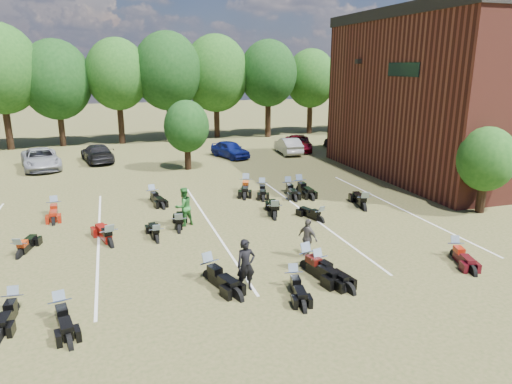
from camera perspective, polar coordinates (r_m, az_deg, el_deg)
name	(u,v)px	position (r m, az deg, el deg)	size (l,w,h in m)	color
ground	(297,242)	(19.49, 5.09, -6.28)	(160.00, 160.00, 0.00)	brown
car_2	(41,159)	(36.47, -25.31, 3.76)	(2.41, 5.23, 1.45)	#919399
car_3	(97,153)	(37.56, -19.23, 4.63)	(1.93, 4.75, 1.38)	black
car_4	(230,149)	(37.15, -3.25, 5.35)	(1.60, 3.99, 1.36)	navy
car_5	(288,146)	(38.90, 4.05, 5.79)	(1.44, 4.13, 1.36)	#A1A09C
car_6	(298,143)	(40.39, 5.29, 6.09)	(2.18, 4.73, 1.31)	#5B0510
car_7	(347,141)	(41.56, 11.26, 6.23)	(2.05, 5.03, 1.46)	#3C3B40
person_black	(246,265)	(15.18, -1.27, -9.12)	(0.65, 0.42, 1.77)	black
person_green	(184,207)	(21.39, -9.03, -1.82)	(0.89, 0.69, 1.83)	#286B29
person_grey	(308,238)	(17.83, 6.50, -5.75)	(0.91, 0.38, 1.56)	#524D47
motorcycle_0	(62,319)	(15.11, -23.10, -14.37)	(0.68, 2.14, 1.19)	black
motorcycle_1	(15,312)	(16.06, -27.89, -13.14)	(0.65, 2.05, 1.14)	black
motorcycle_2	(210,279)	(16.34, -5.83, -10.77)	(0.76, 2.39, 1.33)	black
motorcycle_3	(319,273)	(16.82, 7.82, -10.05)	(0.72, 2.26, 1.26)	black
motorcycle_4	(293,287)	(15.76, 4.68, -11.79)	(0.65, 2.04, 1.14)	black
motorcycle_5	(307,269)	(17.08, 6.36, -9.58)	(0.79, 2.49, 1.39)	black
motorcycle_6	(454,257)	(19.61, 23.52, -7.45)	(0.67, 2.10, 1.17)	#3D080F
motorcycle_7	(110,246)	(20.00, -17.75, -6.41)	(0.76, 2.40, 1.34)	maroon
motorcycle_8	(20,257)	(20.24, -27.37, -7.20)	(0.64, 2.01, 1.12)	black
motorcycle_9	(157,242)	(19.94, -12.28, -6.07)	(0.64, 2.00, 1.11)	black
motorcycle_10	(179,232)	(20.91, -9.54, -4.90)	(0.71, 2.22, 1.24)	black
motorcycle_11	(320,222)	(22.11, 7.99, -3.70)	(0.63, 1.99, 1.11)	black
motorcycle_12	(274,219)	(22.36, 2.33, -3.33)	(0.77, 2.42, 1.35)	black
motorcycle_13	(364,210)	(24.33, 13.31, -2.17)	(0.79, 2.48, 1.38)	black
motorcycle_15	(55,214)	(25.17, -23.80, -2.51)	(0.73, 2.29, 1.28)	maroon
motorcycle_16	(153,201)	(25.87, -12.76, -1.08)	(0.72, 2.26, 1.26)	black
motorcycle_17	(246,190)	(27.35, -1.27, 0.21)	(0.80, 2.52, 1.41)	black
motorcycle_18	(288,193)	(26.91, 4.04, -0.09)	(0.75, 2.36, 1.31)	black
motorcycle_19	(262,193)	(26.79, 0.76, -0.12)	(0.71, 2.22, 1.24)	black
motorcycle_20	(299,191)	(27.24, 5.44, 0.08)	(0.80, 2.50, 1.39)	black
tree_line	(173,75)	(46.07, -10.38, 14.14)	(56.00, 6.00, 9.79)	black
young_tree_near_building	(486,159)	(25.34, 26.85, 3.68)	(2.80, 2.80, 4.16)	black
young_tree_midfield	(187,126)	(32.82, -8.67, 8.11)	(3.20, 3.20, 4.70)	black
parking_lines	(212,227)	(21.33, -5.53, -4.32)	(20.10, 14.00, 0.01)	silver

